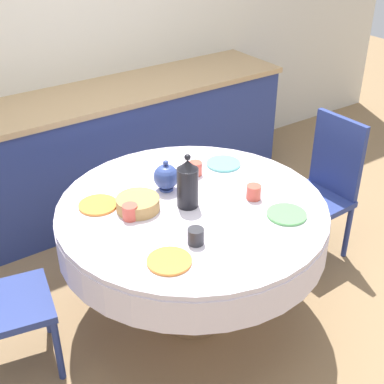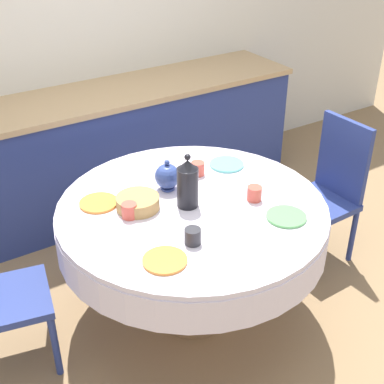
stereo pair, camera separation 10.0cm
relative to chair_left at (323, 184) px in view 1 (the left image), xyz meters
name	(u,v)px [view 1 (the left image)]	position (x,y,z in m)	size (l,w,h in m)	color
ground_plane	(192,312)	(-1.06, -0.03, -0.51)	(12.00, 12.00, 0.00)	#8E704C
wall_back	(51,30)	(-1.06, 1.68, 0.79)	(7.00, 0.05, 2.60)	silver
kitchen_counter	(84,157)	(-1.06, 1.34, -0.05)	(3.24, 0.64, 0.91)	navy
dining_table	(192,224)	(-1.06, -0.03, 0.12)	(1.43, 1.43, 0.75)	olive
chair_left	(323,184)	(0.00, 0.00, 0.00)	(0.41, 0.41, 0.95)	navy
plate_near_left	(169,261)	(-1.42, -0.37, 0.24)	(0.20, 0.20, 0.01)	orange
cup_near_left	(196,236)	(-1.24, -0.31, 0.28)	(0.08, 0.08, 0.08)	#28282D
plate_near_right	(287,214)	(-0.73, -0.39, 0.24)	(0.20, 0.20, 0.01)	#5BA85B
cup_near_right	(254,192)	(-0.75, -0.16, 0.28)	(0.08, 0.08, 0.08)	#CC4C3D
plate_far_left	(98,205)	(-1.47, 0.24, 0.24)	(0.20, 0.20, 0.01)	orange
cup_far_left	(130,212)	(-1.39, 0.04, 0.28)	(0.08, 0.08, 0.08)	#CC4C3D
plate_far_right	(223,164)	(-0.65, 0.23, 0.24)	(0.20, 0.20, 0.01)	#60BCB7
cup_far_right	(195,168)	(-0.85, 0.23, 0.28)	(0.08, 0.08, 0.08)	#CC4C3D
coffee_carafe	(188,184)	(-1.08, -0.02, 0.37)	(0.11, 0.11, 0.30)	black
teapot	(166,177)	(-1.08, 0.18, 0.32)	(0.19, 0.14, 0.18)	#33478E
bread_basket	(138,204)	(-1.31, 0.09, 0.27)	(0.22, 0.22, 0.07)	#AD844C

